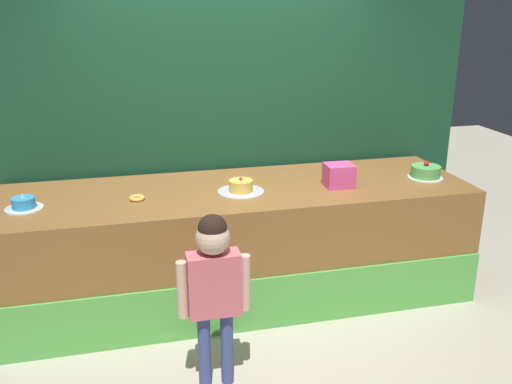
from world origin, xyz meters
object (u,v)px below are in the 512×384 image
Objects in this scene: pink_box at (339,175)px; cake_left at (24,204)px; cake_center at (241,187)px; cake_right at (426,172)px; child_figure at (214,279)px; donut at (137,198)px.

cake_left is (-2.33, 0.04, -0.05)m from pink_box.
cake_center is at bearing -0.10° from cake_left.
cake_right reaches higher than cake_left.
cake_left is (-1.17, 0.98, 0.23)m from child_figure.
child_figure is 3.24× the size of cake_center.
cake_center is at bearing -0.52° from donut.
cake_center is (1.55, -0.00, 0.00)m from cake_left.
child_figure is 1.08m from donut.
donut is 0.39× the size of cake_right.
pink_box is at bearing -2.99° from cake_center.
cake_center is 1.55m from cake_right.
cake_right is (3.11, -0.01, 0.01)m from cake_left.
donut is at bearing 178.24° from pink_box.
cake_left and cake_center have the same top height.
pink_box is (1.16, 0.94, 0.28)m from child_figure.
child_figure is 1.08m from cake_center.
child_figure is 1.52m from pink_box.
cake_right is (1.93, 0.98, 0.24)m from child_figure.
pink_box is 1.56m from donut.
cake_center is (0.78, -0.01, 0.02)m from donut.
donut is at bearing 111.84° from child_figure.
pink_box is 0.78m from cake_right.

